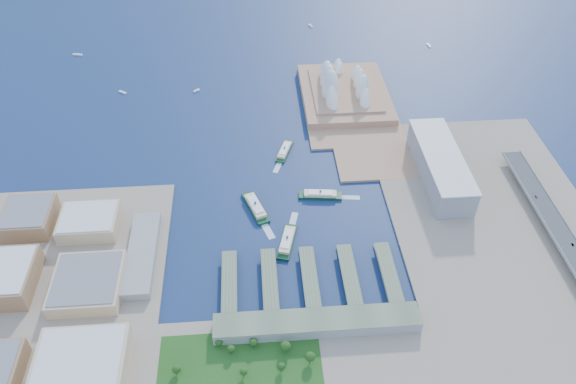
{
  "coord_description": "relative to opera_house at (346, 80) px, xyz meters",
  "views": [
    {
      "loc": [
        -37.14,
        -453.93,
        463.12
      ],
      "look_at": [
        0.54,
        48.13,
        18.0
      ],
      "focal_mm": 35.0,
      "sensor_mm": 36.0,
      "label": 1
    }
  ],
  "objects": [
    {
      "name": "ferry_b",
      "position": [
        -101.5,
        -130.28,
        -27.41
      ],
      "size": [
        28.24,
        49.85,
        9.18
      ],
      "primitive_type": null,
      "rotation": [
        0.0,
        0.0,
        -0.35
      ],
      "color": "#0D351E",
      "rests_on": "ground"
    },
    {
      "name": "boat_b",
      "position": [
        -227.76,
        37.13,
        -30.53
      ],
      "size": [
        10.72,
        10.0,
        2.94
      ],
      "primitive_type": null,
      "rotation": [
        0.0,
        0.0,
        2.28
      ],
      "color": "white",
      "rests_on": "ground"
    },
    {
      "name": "boat_c",
      "position": [
        174.36,
        159.45,
        -30.5
      ],
      "size": [
        6.09,
        13.8,
        3.0
      ],
      "primitive_type": null,
      "rotation": [
        0.0,
        0.0,
        3.31
      ],
      "color": "white",
      "rests_on": "ground"
    },
    {
      "name": "peninsula",
      "position": [
        2.5,
        -20.0,
        -30.5
      ],
      "size": [
        135.0,
        220.0,
        3.0
      ],
      "primitive_type": "cube",
      "color": "#A5785A",
      "rests_on": "ground"
    },
    {
      "name": "ferry_d",
      "position": [
        -63.9,
        -223.02,
        -27.0
      ],
      "size": [
        54.13,
        19.61,
        10.01
      ],
      "primitive_type": null,
      "rotation": [
        0.0,
        0.0,
        1.45
      ],
      "color": "#0D351E",
      "rests_on": "ground"
    },
    {
      "name": "east_land",
      "position": [
        135.0,
        -330.0,
        -30.5
      ],
      "size": [
        240.0,
        500.0,
        3.0
      ],
      "primitive_type": "cube",
      "color": "gray",
      "rests_on": "ground"
    },
    {
      "name": "ferry_wharves",
      "position": [
        -91.0,
        -355.0,
        -27.35
      ],
      "size": [
        184.0,
        90.0,
        9.3
      ],
      "primitive_type": null,
      "color": "#58664D",
      "rests_on": "ground"
    },
    {
      "name": "west_buildings",
      "position": [
        -355.0,
        -350.0,
        -15.5
      ],
      "size": [
        200.0,
        280.0,
        27.0
      ],
      "primitive_type": null,
      "color": "#8D6946",
      "rests_on": "west_land"
    },
    {
      "name": "expressway",
      "position": [
        195.0,
        -340.0,
        -23.07
      ],
      "size": [
        26.0,
        340.0,
        11.85
      ],
      "primitive_type": null,
      "color": "gray",
      "rests_on": "east_land"
    },
    {
      "name": "ferry_c",
      "position": [
        -110.37,
        -298.27,
        -26.8
      ],
      "size": [
        27.9,
        56.69,
        10.39
      ],
      "primitive_type": null,
      "rotation": [
        0.0,
        0.0,
        2.88
      ],
      "color": "#0D351E",
      "rests_on": "ground"
    },
    {
      "name": "boat_a",
      "position": [
        -342.92,
        41.25,
        -30.65
      ],
      "size": [
        13.32,
        11.09,
        2.69
      ],
      "primitive_type": null,
      "rotation": [
        0.0,
        0.0,
        0.94
      ],
      "color": "white",
      "rests_on": "ground"
    },
    {
      "name": "boat_d",
      "position": [
        -438.05,
        171.3,
        -30.56
      ],
      "size": [
        17.43,
        7.46,
        2.87
      ],
      "primitive_type": null,
      "rotation": [
        0.0,
        0.0,
        1.34
      ],
      "color": "white",
      "rests_on": "ground"
    },
    {
      "name": "toaster_building",
      "position": [
        90.0,
        -200.0,
        -11.5
      ],
      "size": [
        45.0,
        155.0,
        35.0
      ],
      "primitive_type": "cube",
      "color": "gray",
      "rests_on": "east_land"
    },
    {
      "name": "boat_e",
      "position": [
        -25.69,
        253.63,
        -30.45
      ],
      "size": [
        8.31,
        13.22,
        3.1
      ],
      "primitive_type": null,
      "rotation": [
        0.0,
        0.0,
        0.37
      ],
      "color": "white",
      "rests_on": "ground"
    },
    {
      "name": "car_b",
      "position": [
        199.0,
        -338.5,
        -16.51
      ],
      "size": [
        1.35,
        3.86,
        1.27
      ],
      "primitive_type": "imported",
      "rotation": [
        0.0,
        0.0,
        3.14
      ],
      "color": "slate",
      "rests_on": "expressway"
    },
    {
      "name": "car_c",
      "position": [
        191.0,
        -259.78,
        -16.45
      ],
      "size": [
        1.97,
        4.85,
        1.41
      ],
      "primitive_type": "imported",
      "color": "slate",
      "rests_on": "expressway"
    },
    {
      "name": "ferry_a",
      "position": [
        -144.4,
        -239.26,
        -26.46
      ],
      "size": [
        33.39,
        60.28,
        11.09
      ],
      "primitive_type": null,
      "rotation": [
        0.0,
        0.0,
        0.34
      ],
      "color": "#0D351E",
      "rests_on": "ground"
    },
    {
      "name": "opera_house",
      "position": [
        0.0,
        0.0,
        0.0
      ],
      "size": [
        134.0,
        180.0,
        58.0
      ],
      "primitive_type": null,
      "color": "white",
      "rests_on": "peninsula"
    },
    {
      "name": "park",
      "position": [
        -165.0,
        -470.0,
        -21.0
      ],
      "size": [
        150.0,
        110.0,
        16.0
      ],
      "primitive_type": null,
      "color": "#194714",
      "rests_on": "south_land"
    },
    {
      "name": "west_land",
      "position": [
        -355.0,
        -385.0,
        -30.5
      ],
      "size": [
        220.0,
        390.0,
        3.0
      ],
      "primitive_type": "cube",
      "color": "gray",
      "rests_on": "ground"
    },
    {
      "name": "terminal_building",
      "position": [
        -90.0,
        -415.0,
        -23.0
      ],
      "size": [
        200.0,
        28.0,
        12.0
      ],
      "primitive_type": "cube",
      "color": "gray",
      "rests_on": "south_land"
    },
    {
      "name": "ground",
      "position": [
        -105.0,
        -280.0,
        -32.0
      ],
      "size": [
        3000.0,
        3000.0,
        0.0
      ],
      "primitive_type": "plane",
      "color": "#10274D",
      "rests_on": "ground"
    }
  ]
}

